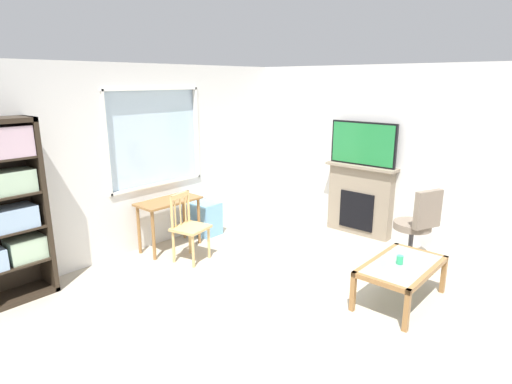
% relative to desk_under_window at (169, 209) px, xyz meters
% --- Properties ---
extents(ground, '(5.98, 6.09, 0.02)m').
position_rel_desk_under_window_xyz_m(ground, '(-0.09, -2.20, -0.59)').
color(ground, '#B2A893').
extents(wall_back_with_window, '(4.98, 0.15, 2.53)m').
position_rel_desk_under_window_xyz_m(wall_back_with_window, '(-0.11, 0.35, 0.64)').
color(wall_back_with_window, silver).
rests_on(wall_back_with_window, ground).
extents(wall_right, '(0.12, 5.29, 2.53)m').
position_rel_desk_under_window_xyz_m(wall_right, '(2.46, -2.20, 0.68)').
color(wall_right, silver).
rests_on(wall_right, ground).
extents(desk_under_window, '(0.89, 0.43, 0.71)m').
position_rel_desk_under_window_xyz_m(desk_under_window, '(0.00, 0.00, 0.00)').
color(desk_under_window, olive).
rests_on(desk_under_window, ground).
extents(wooden_chair, '(0.49, 0.48, 0.90)m').
position_rel_desk_under_window_xyz_m(wooden_chair, '(-0.08, -0.51, -0.12)').
color(wooden_chair, tan).
rests_on(wooden_chair, ground).
extents(plastic_drawer_unit, '(0.35, 0.40, 0.50)m').
position_rel_desk_under_window_xyz_m(plastic_drawer_unit, '(0.72, 0.05, -0.33)').
color(plastic_drawer_unit, '#72ADDB').
rests_on(plastic_drawer_unit, ground).
extents(fireplace, '(0.26, 1.11, 1.08)m').
position_rel_desk_under_window_xyz_m(fireplace, '(2.30, -1.71, -0.04)').
color(fireplace, gray).
rests_on(fireplace, ground).
extents(tv, '(0.06, 1.03, 0.64)m').
position_rel_desk_under_window_xyz_m(tv, '(2.29, -1.71, 0.82)').
color(tv, black).
rests_on(tv, fireplace).
extents(office_chair, '(0.58, 0.62, 1.00)m').
position_rel_desk_under_window_xyz_m(office_chair, '(1.82, -2.79, -0.03)').
color(office_chair, '#7A6B5B').
rests_on(office_chair, ground).
extents(coffee_table, '(1.07, 0.62, 0.43)m').
position_rel_desk_under_window_xyz_m(coffee_table, '(0.70, -3.06, -0.21)').
color(coffee_table, '#8C9E99').
rests_on(coffee_table, ground).
extents(sippy_cup, '(0.07, 0.07, 0.09)m').
position_rel_desk_under_window_xyz_m(sippy_cup, '(0.69, -3.04, -0.10)').
color(sippy_cup, '#33B770').
rests_on(sippy_cup, coffee_table).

